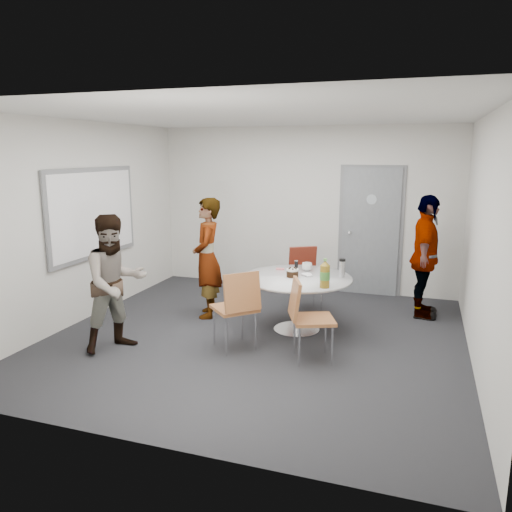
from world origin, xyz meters
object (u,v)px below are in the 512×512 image
(door, at_px, (370,232))
(chair_near_right, at_px, (305,312))
(table, at_px, (300,284))
(chair_near_left, at_px, (238,302))
(whiteboard, at_px, (93,213))
(person_left, at_px, (115,283))
(person_main, at_px, (207,258))
(person_right, at_px, (425,257))
(chair_far, at_px, (305,272))

(door, bearing_deg, chair_near_right, -97.19)
(chair_near_right, bearing_deg, table, 174.92)
(chair_near_left, bearing_deg, chair_near_right, -46.38)
(whiteboard, distance_m, person_left, 1.61)
(table, relative_size, person_main, 0.83)
(chair_near_left, relative_size, person_main, 0.58)
(whiteboard, bearing_deg, person_left, -45.88)
(chair_near_left, height_order, person_right, person_right)
(person_main, bearing_deg, chair_far, 102.50)
(table, relative_size, person_right, 0.81)
(chair_near_right, relative_size, person_main, 0.55)
(whiteboard, height_order, chair_near_right, whiteboard)
(chair_far, bearing_deg, door, -156.18)
(chair_near_right, relative_size, chair_far, 1.01)
(door, height_order, person_main, door)
(chair_near_left, height_order, person_main, person_main)
(person_main, bearing_deg, chair_near_right, 36.96)
(chair_near_left, bearing_deg, door, 22.97)
(person_right, bearing_deg, door, 42.75)
(chair_near_left, relative_size, chair_near_right, 1.04)
(chair_near_left, bearing_deg, table, 13.31)
(door, height_order, chair_far, door)
(chair_near_left, xyz_separation_m, chair_far, (0.36, 1.84, -0.03))
(door, xyz_separation_m, person_right, (0.85, -0.96, -0.17))
(whiteboard, bearing_deg, chair_near_left, -15.70)
(chair_far, relative_size, person_right, 0.53)
(door, xyz_separation_m, person_left, (-2.54, -3.34, -0.23))
(door, height_order, whiteboard, door)
(person_main, height_order, person_left, person_main)
(whiteboard, xyz_separation_m, person_right, (4.41, 1.32, -0.59))
(whiteboard, relative_size, person_right, 1.10)
(person_right, bearing_deg, person_left, 126.22)
(person_left, distance_m, person_right, 4.14)
(chair_near_left, relative_size, chair_far, 1.05)
(chair_near_left, distance_m, person_right, 2.85)
(door, height_order, table, door)
(chair_far, distance_m, person_main, 1.46)
(person_left, bearing_deg, whiteboard, 76.15)
(chair_near_right, bearing_deg, chair_near_left, -113.25)
(chair_near_right, bearing_deg, person_left, -102.62)
(door, height_order, chair_near_left, door)
(whiteboard, xyz_separation_m, chair_far, (2.75, 1.16, -0.89))
(door, bearing_deg, person_right, -48.38)
(person_left, bearing_deg, chair_far, -5.84)
(door, bearing_deg, person_main, -137.06)
(door, xyz_separation_m, table, (-0.65, -2.09, -0.39))
(whiteboard, relative_size, chair_far, 2.07)
(whiteboard, bearing_deg, person_main, 14.51)
(chair_near_right, distance_m, chair_far, 1.90)
(chair_near_right, distance_m, person_right, 2.37)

